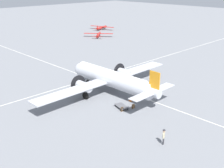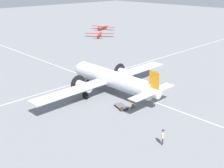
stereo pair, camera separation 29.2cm
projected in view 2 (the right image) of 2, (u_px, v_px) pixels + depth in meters
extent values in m
plane|color=slate|center=(112.00, 93.00, 44.37)|extent=(300.00, 300.00, 0.00)
cube|color=silver|center=(82.00, 81.00, 49.52)|extent=(120.00, 0.16, 0.01)
cube|color=silver|center=(121.00, 90.00, 45.73)|extent=(0.16, 120.00, 0.01)
cylinder|color=silver|center=(112.00, 80.00, 43.58)|extent=(2.49, 15.10, 2.36)
cylinder|color=white|center=(112.00, 76.00, 43.35)|extent=(1.78, 14.36, 1.65)
sphere|color=silver|center=(82.00, 69.00, 48.63)|extent=(2.24, 2.24, 2.24)
cylinder|color=silver|center=(150.00, 92.00, 38.49)|extent=(1.32, 2.95, 1.30)
cube|color=orange|center=(154.00, 81.00, 37.54)|extent=(0.15, 1.66, 2.71)
cube|color=silver|center=(153.00, 92.00, 38.20)|extent=(8.50, 1.55, 0.10)
cube|color=silver|center=(107.00, 80.00, 44.42)|extent=(26.56, 2.62, 0.20)
cylinder|color=silver|center=(84.00, 86.00, 41.63)|extent=(1.32, 2.59, 1.30)
cylinder|color=black|center=(78.00, 84.00, 42.57)|extent=(2.73, 0.06, 2.73)
sphere|color=black|center=(78.00, 84.00, 42.66)|extent=(0.45, 0.45, 0.45)
cylinder|color=silver|center=(125.00, 73.00, 47.55)|extent=(1.32, 2.59, 1.30)
cylinder|color=black|center=(119.00, 71.00, 48.49)|extent=(2.73, 0.06, 2.73)
sphere|color=black|center=(119.00, 71.00, 48.58)|extent=(0.45, 0.45, 0.45)
cylinder|color=#4C4C51|center=(85.00, 93.00, 41.80)|extent=(0.18, 0.18, 0.94)
cylinder|color=black|center=(85.00, 96.00, 41.96)|extent=(0.31, 1.10, 1.10)
cylinder|color=#4C4C51|center=(126.00, 79.00, 47.72)|extent=(0.18, 0.18, 0.94)
cylinder|color=black|center=(126.00, 81.00, 47.88)|extent=(0.31, 1.10, 1.10)
cylinder|color=#4C4C51|center=(88.00, 80.00, 48.04)|extent=(0.14, 0.14, 0.87)
cylinder|color=black|center=(88.00, 82.00, 48.19)|extent=(0.19, 0.70, 0.70)
cylinder|color=#2D2D33|center=(162.00, 142.00, 30.28)|extent=(0.12, 0.12, 0.85)
cylinder|color=#2D2D33|center=(163.00, 140.00, 30.49)|extent=(0.12, 0.12, 0.85)
cube|color=beige|center=(163.00, 135.00, 30.12)|extent=(0.45, 0.34, 0.64)
sphere|color=tan|center=(163.00, 131.00, 29.96)|extent=(0.28, 0.28, 0.28)
cylinder|color=beige|center=(162.00, 136.00, 29.92)|extent=(0.10, 0.10, 0.60)
cylinder|color=beige|center=(163.00, 134.00, 30.35)|extent=(0.10, 0.10, 0.60)
cube|color=navy|center=(162.00, 134.00, 30.13)|extent=(0.05, 0.03, 0.41)
cylinder|color=#2D2D33|center=(163.00, 130.00, 29.92)|extent=(0.39, 0.39, 0.07)
cube|color=#47331E|center=(122.00, 109.00, 38.13)|extent=(0.42, 0.15, 0.58)
cube|color=#312315|center=(122.00, 107.00, 38.02)|extent=(0.15, 0.11, 0.02)
cube|color=brown|center=(133.00, 106.00, 38.98)|extent=(0.43, 0.19, 0.62)
cube|color=#4A3520|center=(133.00, 104.00, 38.86)|extent=(0.15, 0.13, 0.02)
cube|color=#56565B|center=(121.00, 106.00, 39.11)|extent=(1.74, 2.45, 0.04)
cube|color=#56565B|center=(125.00, 107.00, 38.14)|extent=(1.16, 0.36, 0.04)
cylinder|color=#56565B|center=(122.00, 109.00, 37.92)|extent=(0.04, 0.04, 0.22)
cylinder|color=#56565B|center=(129.00, 107.00, 38.43)|extent=(0.04, 0.04, 0.22)
cylinder|color=black|center=(115.00, 106.00, 39.64)|extent=(0.13, 0.29, 0.28)
cylinder|color=black|center=(121.00, 104.00, 40.07)|extent=(0.13, 0.29, 0.28)
cylinder|color=black|center=(121.00, 110.00, 38.26)|extent=(0.13, 0.29, 0.28)
cylinder|color=black|center=(127.00, 109.00, 38.68)|extent=(0.13, 0.29, 0.28)
cylinder|color=#B2231E|center=(99.00, 35.00, 87.60)|extent=(5.09, 4.52, 0.74)
sphere|color=black|center=(101.00, 33.00, 90.56)|extent=(0.67, 0.67, 0.67)
cube|color=#B2231E|center=(100.00, 33.00, 87.80)|extent=(6.65, 7.53, 0.08)
cube|color=#B2231E|center=(98.00, 35.00, 84.62)|extent=(0.45, 0.40, 0.96)
cube|color=#B2231E|center=(98.00, 36.00, 84.79)|extent=(2.29, 2.56, 0.04)
cylinder|color=black|center=(100.00, 35.00, 89.82)|extent=(0.26, 0.24, 0.28)
cylinder|color=#4C4C51|center=(100.00, 35.00, 89.78)|extent=(0.06, 0.06, 0.21)
cylinder|color=black|center=(97.00, 37.00, 87.55)|extent=(0.26, 0.24, 0.28)
cylinder|color=#4C4C51|center=(97.00, 36.00, 87.51)|extent=(0.06, 0.06, 0.21)
cylinder|color=black|center=(101.00, 37.00, 87.43)|extent=(0.26, 0.24, 0.28)
cylinder|color=#4C4C51|center=(101.00, 36.00, 87.39)|extent=(0.06, 0.06, 0.21)
cylinder|color=#B2231E|center=(103.00, 28.00, 100.57)|extent=(6.12, 2.65, 0.76)
sphere|color=black|center=(107.00, 26.00, 103.25)|extent=(0.68, 0.68, 0.68)
cube|color=#B2231E|center=(103.00, 27.00, 100.74)|extent=(3.81, 9.13, 0.08)
cube|color=#B2231E|center=(98.00, 27.00, 97.85)|extent=(0.54, 0.23, 0.98)
cube|color=#B2231E|center=(98.00, 29.00, 98.02)|extent=(1.40, 3.03, 0.04)
cylinder|color=black|center=(106.00, 28.00, 102.60)|extent=(0.29, 0.16, 0.28)
cylinder|color=#4C4C51|center=(106.00, 28.00, 102.56)|extent=(0.06, 0.06, 0.21)
cylinder|color=black|center=(101.00, 29.00, 100.79)|extent=(0.29, 0.16, 0.28)
cylinder|color=#4C4C51|center=(101.00, 29.00, 100.75)|extent=(0.06, 0.06, 0.21)
cylinder|color=black|center=(104.00, 30.00, 100.19)|extent=(0.29, 0.16, 0.28)
cylinder|color=#4C4C51|center=(104.00, 29.00, 100.15)|extent=(0.06, 0.06, 0.21)
cube|color=orange|center=(131.00, 101.00, 41.49)|extent=(0.49, 0.49, 0.03)
cone|color=orange|center=(131.00, 99.00, 41.38)|extent=(0.41, 0.41, 0.64)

